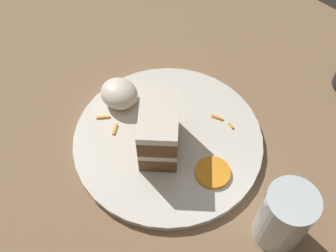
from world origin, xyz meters
The scene contains 8 objects.
ground_plane centered at (0.00, 0.00, 0.00)m, with size 6.00×6.00×0.00m, color black.
dining_table centered at (0.00, 0.00, 0.01)m, with size 1.22×1.05×0.02m, color #846647.
plate centered at (-0.05, 0.03, 0.03)m, with size 0.31×0.31×0.01m, color silver.
cake_slice centered at (-0.05, 0.01, 0.08)m, with size 0.11×0.11×0.09m.
cream_dollop centered at (-0.16, 0.02, 0.06)m, with size 0.07×0.06×0.04m, color silver.
orange_garnish centered at (0.04, 0.03, 0.04)m, with size 0.05×0.05×0.01m, color orange.
carrot_shreds_scatter centered at (-0.09, 0.04, 0.04)m, with size 0.18×0.15×0.00m.
drinking_glass centered at (0.16, 0.03, 0.07)m, with size 0.07×0.07×0.11m.
Camera 1 is at (0.20, -0.22, 0.57)m, focal length 42.00 mm.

